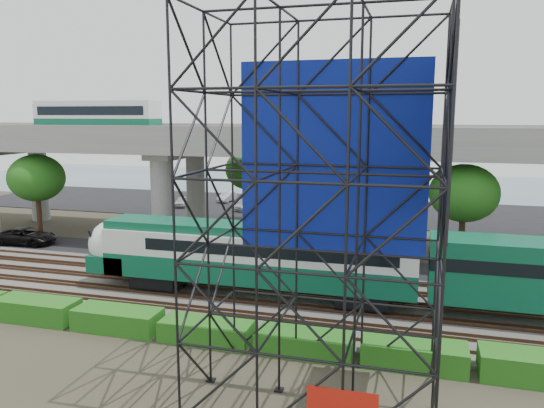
% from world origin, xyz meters
% --- Properties ---
extents(ground, '(140.00, 140.00, 0.00)m').
position_xyz_m(ground, '(0.00, 0.00, 0.00)').
color(ground, '#474233').
rests_on(ground, ground).
extents(ballast_bed, '(90.00, 12.00, 0.20)m').
position_xyz_m(ballast_bed, '(0.00, 2.00, 0.10)').
color(ballast_bed, slate).
rests_on(ballast_bed, ground).
extents(service_road, '(90.00, 5.00, 0.08)m').
position_xyz_m(service_road, '(0.00, 10.50, 0.04)').
color(service_road, black).
rests_on(service_road, ground).
extents(parking_lot, '(90.00, 18.00, 0.08)m').
position_xyz_m(parking_lot, '(0.00, 34.00, 0.04)').
color(parking_lot, black).
rests_on(parking_lot, ground).
extents(harbor_water, '(140.00, 40.00, 0.03)m').
position_xyz_m(harbor_water, '(0.00, 56.00, 0.01)').
color(harbor_water, '#3F5668').
rests_on(harbor_water, ground).
extents(rail_tracks, '(90.00, 9.52, 0.16)m').
position_xyz_m(rail_tracks, '(0.00, 2.00, 0.28)').
color(rail_tracks, '#472D1E').
rests_on(rail_tracks, ballast_bed).
extents(commuter_train, '(29.30, 3.06, 4.30)m').
position_xyz_m(commuter_train, '(3.70, 2.00, 2.88)').
color(commuter_train, black).
rests_on(commuter_train, rail_tracks).
extents(overpass, '(80.00, 12.00, 12.40)m').
position_xyz_m(overpass, '(-1.33, 16.00, 8.21)').
color(overpass, '#9E9B93').
rests_on(overpass, ground).
extents(scaffold_tower, '(9.36, 6.36, 15.00)m').
position_xyz_m(scaffold_tower, '(7.25, -7.98, 7.47)').
color(scaffold_tower, black).
rests_on(scaffold_tower, ground).
extents(hedge_strip, '(34.60, 1.80, 1.20)m').
position_xyz_m(hedge_strip, '(1.01, -4.30, 0.56)').
color(hedge_strip, '#175914').
rests_on(hedge_strip, ground).
extents(trees, '(40.94, 16.94, 7.69)m').
position_xyz_m(trees, '(-4.67, 16.17, 5.57)').
color(trees, '#382314').
rests_on(trees, ground).
extents(suv, '(5.28, 2.70, 1.43)m').
position_xyz_m(suv, '(-21.60, 9.74, 0.79)').
color(suv, black).
rests_on(suv, service_road).
extents(parked_cars, '(35.34, 9.64, 1.31)m').
position_xyz_m(parked_cars, '(0.75, 33.64, 0.69)').
color(parked_cars, '#B8B8B8').
rests_on(parked_cars, parking_lot).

